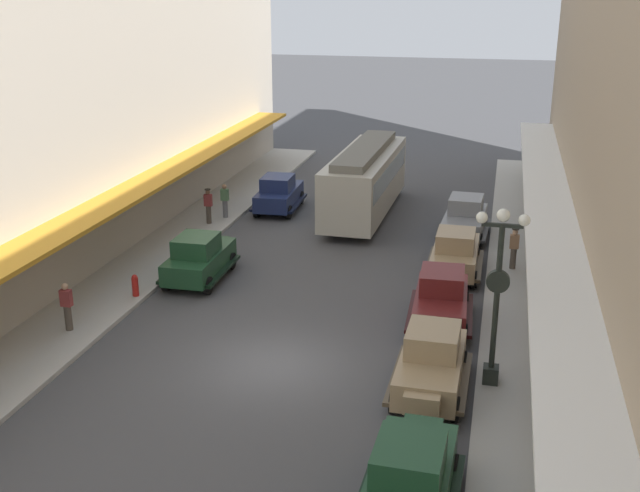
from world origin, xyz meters
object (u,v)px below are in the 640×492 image
Objects in this scene: parked_car_5 at (455,252)px; pedestrian_1 at (67,306)px; parked_car_3 at (410,476)px; parked_car_2 at (199,257)px; parked_car_4 at (441,298)px; parked_car_0 at (465,217)px; pedestrian_3 at (208,206)px; streetcar at (365,178)px; parked_car_1 at (279,193)px; pedestrian_2 at (225,201)px; lamp_post_with_clock at (497,290)px; fire_hydrant at (135,285)px; parked_car_6 at (431,361)px; pedestrian_0 at (514,248)px.

pedestrian_1 is (-11.92, -8.49, 0.05)m from parked_car_5.
parked_car_5 is (-0.08, 14.95, 0.00)m from parked_car_3.
parked_car_4 is at bearing -11.78° from parked_car_2.
pedestrian_3 is (-11.83, -1.12, 0.07)m from parked_car_0.
parked_car_1 is at bearing -177.63° from streetcar.
pedestrian_2 is 1.18m from pedestrian_3.
lamp_post_with_clock is 13.72m from pedestrian_1.
pedestrian_1 is 0.98× the size of pedestrian_3.
parked_car_1 is at bearing 127.60° from parked_car_4.
pedestrian_3 is at bearing 94.08° from fire_hydrant.
fire_hydrant is at bearing -122.30° from parked_car_2.
parked_car_3 is at bearing -40.79° from fire_hydrant.
streetcar is at bearing 102.74° from parked_car_3.
streetcar is 5.88× the size of pedestrian_2.
parked_car_6 reaches higher than pedestrian_0.
parked_car_0 is 12.36m from parked_car_2.
parked_car_3 is 22.71m from streetcar.
parked_car_0 is 1.01× the size of parked_car_6.
parked_car_6 is at bearing -90.00° from parked_car_5.
parked_car_3 is at bearing -88.84° from parked_car_4.
parked_car_3 reaches higher than pedestrian_0.
parked_car_6 is at bearing -158.92° from lamp_post_with_clock.
pedestrian_2 is (-12.97, 13.66, -2.00)m from lamp_post_with_clock.
pedestrian_2 is at bearing 128.38° from parked_car_6.
lamp_post_with_clock is 3.09× the size of pedestrian_3.
parked_car_2 is 0.44× the size of streetcar.
parked_car_4 is at bearing 2.31° from fire_hydrant.
lamp_post_with_clock reaches higher than fire_hydrant.
parked_car_0 reaches higher than pedestrian_3.
parked_car_1 is at bearing 53.09° from pedestrian_3.
parked_car_3 is 14.77m from fire_hydrant.
pedestrian_2 is (-6.40, -2.38, -0.91)m from streetcar.
pedestrian_2 is (-1.75, 7.69, 0.05)m from parked_car_2.
pedestrian_1 is at bearing -104.35° from fire_hydrant.
parked_car_5 is 2.55× the size of pedestrian_3.
lamp_post_with_clock is (10.91, -15.87, 2.04)m from parked_car_1.
parked_car_4 is at bearing 17.09° from pedestrian_1.
streetcar is (-4.92, 16.68, 0.96)m from parked_car_6.
parked_car_3 is at bearing -89.70° from parked_car_5.
streetcar is (4.65, 10.07, 0.96)m from parked_car_2.
parked_car_4 is 2.63× the size of pedestrian_1.
parked_car_1 reaches higher than fire_hydrant.
parked_car_6 reaches higher than pedestrian_1.
parked_car_0 is at bearing 96.52° from lamp_post_with_clock.
parked_car_2 is at bearing 168.22° from parked_car_4.
parked_car_5 reaches higher than pedestrian_1.
parked_car_3 is 13.62m from pedestrian_1.
lamp_post_with_clock is 18.47m from pedestrian_3.
parked_car_6 is 0.83× the size of lamp_post_with_clock.
parked_car_1 is at bearing 80.28° from pedestrian_1.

